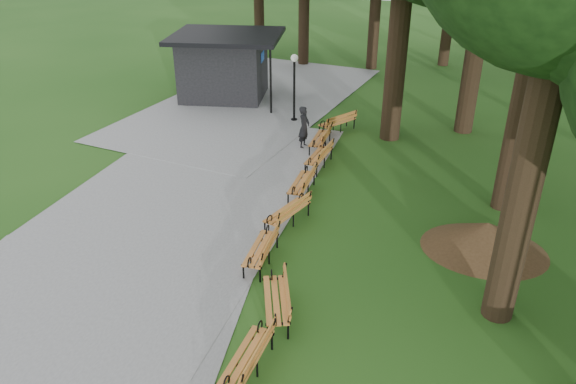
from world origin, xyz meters
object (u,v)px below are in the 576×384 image
(lamp_post, at_px, (294,73))
(bench_7, at_px, (320,139))
(bench_3, at_px, (261,249))
(person, at_px, (304,127))
(bench_1, at_px, (247,358))
(bench_2, at_px, (276,300))
(bench_5, at_px, (302,183))
(kiosk, at_px, (223,66))
(bench_6, at_px, (319,156))
(bench_4, at_px, (287,212))
(dirt_mound, at_px, (486,237))
(bench_8, at_px, (337,122))

(lamp_post, bearing_deg, bench_7, -57.91)
(lamp_post, bearing_deg, bench_3, -79.79)
(person, height_order, bench_1, person)
(bench_2, relative_size, bench_5, 1.00)
(kiosk, bearing_deg, person, -53.26)
(person, height_order, bench_5, person)
(person, height_order, lamp_post, lamp_post)
(lamp_post, relative_size, bench_6, 1.57)
(bench_1, bearing_deg, bench_6, -171.14)
(bench_2, distance_m, bench_3, 2.17)
(bench_4, bearing_deg, lamp_post, -146.97)
(lamp_post, bearing_deg, bench_5, -73.30)
(kiosk, bearing_deg, bench_5, -64.62)
(bench_3, bearing_deg, bench_6, 177.62)
(kiosk, bearing_deg, bench_1, -76.21)
(bench_2, bearing_deg, dirt_mound, 111.12)
(bench_3, bearing_deg, person, -175.31)
(kiosk, bearing_deg, bench_2, -73.61)
(bench_7, bearing_deg, bench_1, 6.19)
(bench_1, xyz_separation_m, bench_6, (-0.79, 10.26, 0.00))
(lamp_post, relative_size, bench_5, 1.57)
(bench_3, relative_size, bench_6, 1.00)
(dirt_mound, bearing_deg, bench_3, -158.91)
(bench_8, bearing_deg, bench_2, 37.92)
(kiosk, height_order, bench_5, kiosk)
(dirt_mound, xyz_separation_m, bench_2, (-4.79, -4.16, 0.01))
(bench_4, bearing_deg, person, -151.29)
(bench_1, distance_m, bench_4, 6.01)
(person, distance_m, bench_8, 2.27)
(lamp_post, relative_size, bench_4, 1.57)
(kiosk, height_order, bench_6, kiosk)
(lamp_post, height_order, dirt_mound, lamp_post)
(bench_5, height_order, bench_8, same)
(bench_1, height_order, bench_2, same)
(person, distance_m, bench_7, 0.76)
(bench_2, bearing_deg, bench_5, 168.61)
(dirt_mound, height_order, bench_5, bench_5)
(person, height_order, kiosk, kiosk)
(lamp_post, distance_m, bench_3, 11.29)
(person, xyz_separation_m, dirt_mound, (6.59, -5.88, -0.41))
(bench_1, relative_size, bench_4, 1.00)
(bench_4, height_order, bench_5, same)
(bench_5, xyz_separation_m, bench_8, (0.05, 6.02, 0.00))
(dirt_mound, relative_size, bench_7, 1.51)
(bench_3, distance_m, bench_6, 6.43)
(bench_2, relative_size, bench_7, 1.00)
(dirt_mound, height_order, bench_3, bench_3)
(bench_4, height_order, bench_6, same)
(bench_2, height_order, bench_5, same)
(bench_1, xyz_separation_m, bench_2, (0.04, 1.90, 0.00))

